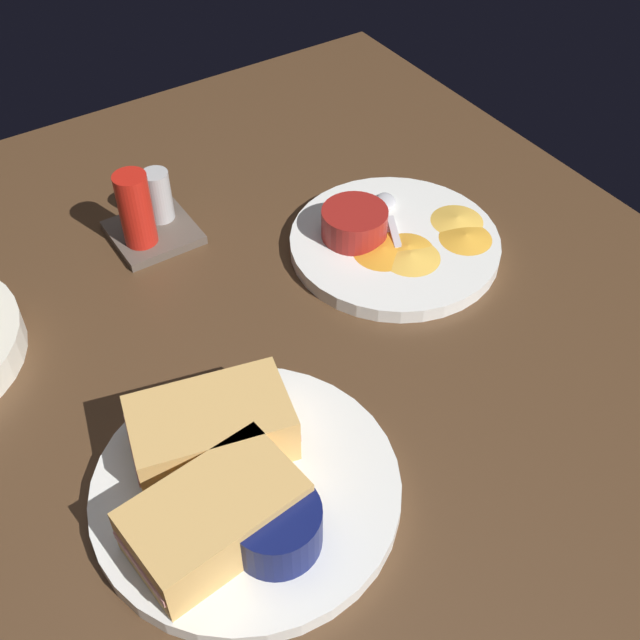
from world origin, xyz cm
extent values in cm
cube|color=#4C331E|center=(0.00, 0.00, -1.50)|extent=(110.00, 110.00, 3.00)
cylinder|color=white|center=(-1.83, -9.17, 0.80)|extent=(25.29, 25.29, 1.60)
cube|color=tan|center=(-2.21, -4.38, 4.00)|extent=(14.42, 10.43, 4.80)
cube|color=#DB938E|center=(-2.21, -4.38, 4.00)|extent=(14.53, 9.90, 0.80)
cube|color=tan|center=(-5.79, -11.89, 4.00)|extent=(13.78, 9.03, 4.80)
cube|color=#DB938E|center=(-5.79, -11.89, 4.00)|extent=(13.97, 8.45, 0.80)
cylinder|color=#0C144C|center=(-2.28, -14.84, 3.63)|extent=(7.03, 7.03, 4.07)
cylinder|color=black|center=(-2.28, -14.84, 5.27)|extent=(5.76, 5.76, 0.60)
cube|color=silver|center=(-4.40, -5.31, 1.85)|extent=(1.98, 5.54, 0.40)
ellipsoid|color=silver|center=(-3.21, -10.68, 2.00)|extent=(2.84, 3.60, 0.80)
cylinder|color=white|center=(27.14, 9.35, 0.80)|extent=(23.01, 23.01, 1.60)
cylinder|color=maroon|center=(23.69, 12.22, 3.26)|extent=(7.21, 7.21, 3.31)
cylinder|color=olive|center=(23.69, 12.22, 4.51)|extent=(5.91, 5.91, 0.60)
cube|color=silver|center=(27.46, 9.97, 1.85)|extent=(3.21, 5.27, 0.40)
ellipsoid|color=silver|center=(29.95, 14.88, 2.00)|extent=(3.41, 3.85, 0.80)
cone|color=gold|center=(26.62, 5.89, 1.90)|extent=(7.79, 7.79, 0.60)
cone|color=gold|center=(27.11, 7.06, 1.90)|extent=(8.01, 8.01, 0.60)
cone|color=orange|center=(24.74, 8.30, 1.90)|extent=(8.09, 8.09, 0.60)
cone|color=gold|center=(34.75, 8.01, 1.90)|extent=(7.77, 7.77, 0.60)
cone|color=gold|center=(33.54, 5.12, 1.90)|extent=(6.70, 6.70, 0.60)
cone|color=gold|center=(26.79, 15.23, 1.90)|extent=(6.07, 6.07, 0.60)
cube|color=brown|center=(5.86, 25.98, 0.50)|extent=(9.00, 9.00, 1.00)
cylinder|color=red|center=(4.06, 24.78, 5.25)|extent=(3.60, 3.60, 8.50)
cylinder|color=#B2B2B2|center=(7.66, 27.38, 4.00)|extent=(3.00, 3.00, 6.00)
camera|label=1|loc=(-16.22, -42.32, 56.30)|focal=44.31mm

